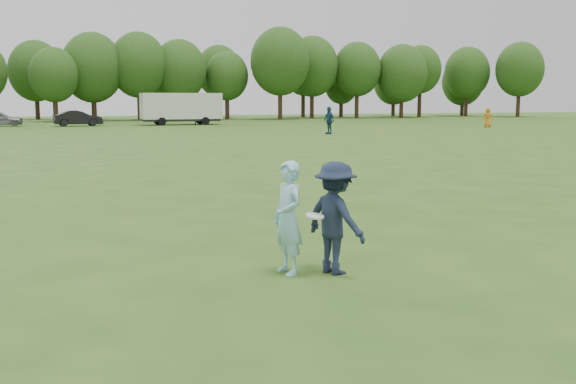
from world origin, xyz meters
The scene contains 11 objects.
ground centered at (0.00, 0.00, 0.00)m, with size 200.00×200.00×0.00m, color #295317.
thrower centered at (-0.51, -0.13, 0.85)m, with size 0.62×0.40×1.69m, color #97D3EA.
defender centered at (0.16, -0.35, 0.84)m, with size 1.08×0.62×1.68m, color #1B243C.
player_far_b centered at (16.58, 36.69, 1.02)m, with size 1.19×0.50×2.03m, color navy.
player_far_c centered at (35.08, 42.38, 0.90)m, with size 0.88×0.58×1.81m, color orange.
player_far_d centered at (11.71, 58.69, 0.95)m, with size 1.76×0.56×1.90m, color #2A2A2A.
car_f centered at (-0.01, 58.92, 0.75)m, with size 1.59×4.57×1.51m, color black.
field_cone centered at (21.65, 38.12, 0.15)m, with size 0.28×0.28×0.30m, color orange.
disc_in_play centered at (-0.21, -0.44, 0.90)m, with size 0.29×0.28×0.09m.
cargo_trailer centered at (10.06, 58.81, 1.78)m, with size 9.00×2.75×3.20m.
treeline centered at (2.81, 76.90, 6.26)m, with size 130.35×18.39×11.74m.
Camera 1 is at (-3.95, -9.30, 2.58)m, focal length 42.00 mm.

